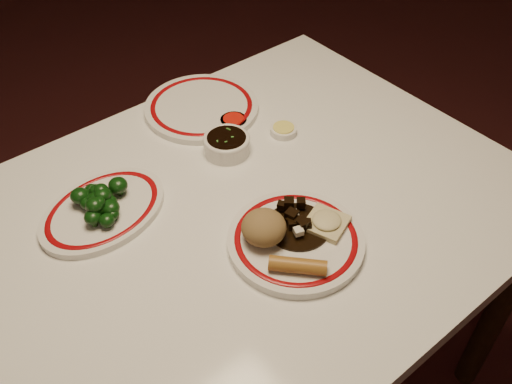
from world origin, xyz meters
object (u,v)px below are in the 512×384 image
object	(u,v)px
broccoli_plate	(103,210)
soy_bowl	(227,145)
fried_wonton	(326,222)
broccoli_pile	(100,201)
stirfry_heap	(298,222)
rice_mound	(264,227)
main_plate	(296,240)
spring_roll	(298,266)
dining_table	(239,240)

from	to	relation	value
broccoli_plate	soy_bowl	xyz separation A→B (m)	(0.31, -0.00, 0.01)
fried_wonton	broccoli_pile	bearing A→B (deg)	134.67
soy_bowl	stirfry_heap	bearing A→B (deg)	-98.56
rice_mound	soy_bowl	distance (m)	0.29
fried_wonton	broccoli_plate	size ratio (longest dim) A/B	0.32
main_plate	broccoli_plate	world-z (taller)	main_plate
rice_mound	stirfry_heap	world-z (taller)	rice_mound
spring_roll	fried_wonton	bearing A→B (deg)	-21.59
main_plate	broccoli_plate	distance (m)	0.39
rice_mound	broccoli_plate	xyz separation A→B (m)	(-0.20, 0.27, -0.04)
dining_table	broccoli_pile	distance (m)	0.30
fried_wonton	broccoli_pile	xyz separation A→B (m)	(-0.31, 0.32, 0.01)
broccoli_plate	broccoli_pile	bearing A→B (deg)	-134.24
spring_roll	broccoli_pile	size ratio (longest dim) A/B	0.85
main_plate	broccoli_plate	xyz separation A→B (m)	(-0.25, 0.31, -0.00)
broccoli_plate	broccoli_pile	distance (m)	0.03
main_plate	spring_roll	size ratio (longest dim) A/B	3.20
main_plate	fried_wonton	size ratio (longest dim) A/B	3.43
spring_roll	broccoli_pile	bearing A→B (deg)	75.22
dining_table	stirfry_heap	size ratio (longest dim) A/B	9.46
fried_wonton	soy_bowl	distance (m)	0.32
stirfry_heap	broccoli_plate	world-z (taller)	stirfry_heap
broccoli_plate	rice_mound	bearing A→B (deg)	-53.87
stirfry_heap	soy_bowl	world-z (taller)	stirfry_heap
fried_wonton	soy_bowl	bearing A→B (deg)	90.15
main_plate	soy_bowl	distance (m)	0.31
dining_table	fried_wonton	world-z (taller)	fried_wonton
broccoli_plate	dining_table	bearing A→B (deg)	-37.68
rice_mound	broccoli_plate	size ratio (longest dim) A/B	0.28
main_plate	broccoli_plate	size ratio (longest dim) A/B	1.08
stirfry_heap	broccoli_plate	bearing A→B (deg)	133.28
main_plate	fried_wonton	world-z (taller)	fried_wonton
main_plate	rice_mound	size ratio (longest dim) A/B	3.90
spring_roll	soy_bowl	distance (m)	0.38
stirfry_heap	broccoli_plate	distance (m)	0.39
dining_table	broccoli_pile	size ratio (longest dim) A/B	9.82
dining_table	broccoli_plate	distance (m)	0.29
dining_table	broccoli_pile	world-z (taller)	broccoli_pile
rice_mound	broccoli_pile	xyz separation A→B (m)	(-0.20, 0.27, -0.01)
rice_mound	broccoli_plate	bearing A→B (deg)	126.13
main_plate	broccoli_pile	world-z (taller)	broccoli_pile
stirfry_heap	broccoli_plate	xyz separation A→B (m)	(-0.27, 0.29, -0.02)
dining_table	spring_roll	xyz separation A→B (m)	(-0.02, -0.20, 0.12)
rice_mound	dining_table	bearing A→B (deg)	80.13
spring_roll	soy_bowl	world-z (taller)	spring_roll
stirfry_heap	broccoli_pile	distance (m)	0.39
broccoli_plate	stirfry_heap	bearing A→B (deg)	-46.72
spring_roll	broccoli_pile	distance (m)	0.41
dining_table	soy_bowl	world-z (taller)	soy_bowl
soy_bowl	broccoli_pile	bearing A→B (deg)	179.83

